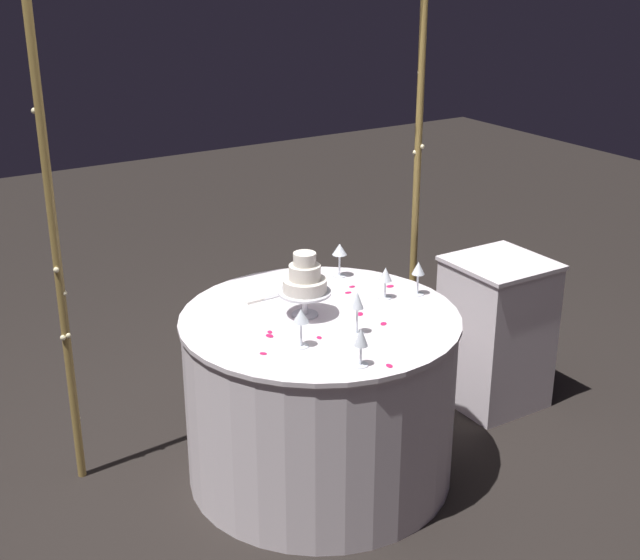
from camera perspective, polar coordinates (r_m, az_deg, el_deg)
name	(u,v)px	position (r m, az deg, el deg)	size (l,w,h in m)	color
ground_plane	(320,472)	(4.00, 0.00, -12.40)	(12.00, 12.00, 0.00)	black
decorative_arch	(254,138)	(3.87, -4.30, 9.22)	(1.87, 0.06, 2.19)	olive
main_table	(320,397)	(3.80, 0.00, -7.64)	(1.18, 1.18, 0.76)	white
side_table	(496,332)	(4.46, 11.39, -3.37)	(0.45, 0.45, 0.77)	white
tiered_cake	(305,281)	(3.58, -1.00, -0.04)	(0.22, 0.22, 0.28)	silver
wine_glass_0	(385,276)	(3.78, 4.30, 0.26)	(0.06, 0.06, 0.14)	silver
wine_glass_1	(340,251)	(4.01, 1.29, 1.90)	(0.07, 0.07, 0.16)	silver
wine_glass_2	(361,339)	(3.18, 2.70, -3.88)	(0.06, 0.06, 0.15)	silver
wine_glass_3	(301,318)	(3.32, -1.25, -2.51)	(0.06, 0.06, 0.16)	silver
wine_glass_4	(357,303)	(3.42, 2.45, -1.51)	(0.06, 0.06, 0.18)	silver
wine_glass_5	(418,270)	(3.83, 6.43, 0.64)	(0.06, 0.06, 0.15)	silver
cake_knife	(271,297)	(3.81, -3.19, -1.12)	(0.30, 0.04, 0.01)	silver
rose_petal_0	(263,353)	(3.32, -3.73, -4.81)	(0.03, 0.02, 0.00)	#C61951
rose_petal_1	(389,366)	(3.23, 4.55, -5.60)	(0.03, 0.02, 0.00)	#C61951
rose_petal_2	(319,338)	(3.44, -0.05, -3.78)	(0.03, 0.02, 0.00)	#C61951
rose_petal_3	(360,314)	(3.65, 2.62, -2.23)	(0.04, 0.03, 0.00)	#C61951
rose_petal_4	(348,293)	(3.86, 1.85, -0.82)	(0.03, 0.02, 0.00)	#C61951
rose_petal_5	(384,324)	(3.57, 4.17, -2.86)	(0.04, 0.02, 0.00)	#C61951
rose_petal_6	(352,287)	(3.93, 2.11, -0.43)	(0.03, 0.02, 0.00)	#C61951
rose_petal_7	(390,286)	(3.95, 4.60, -0.40)	(0.04, 0.03, 0.00)	#C61951
rose_petal_8	(270,332)	(3.49, -3.29, -3.41)	(0.03, 0.02, 0.00)	#C61951
rose_petal_9	(270,336)	(3.46, -3.31, -3.65)	(0.04, 0.03, 0.00)	#C61951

